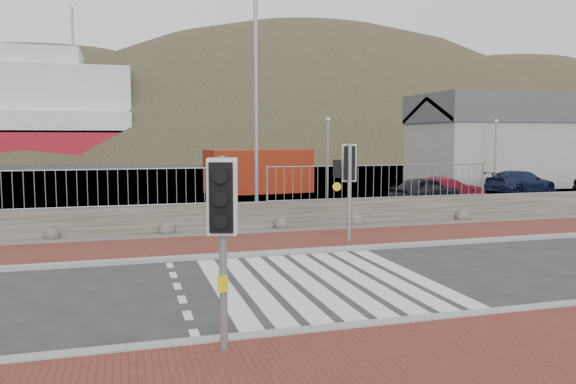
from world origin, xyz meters
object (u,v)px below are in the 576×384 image
object	(u,v)px
traffic_signal_far	(348,171)
car_a	(426,190)
car_c	(520,182)
shipping_container	(259,171)
car_b	(447,189)
traffic_signal_near	(223,213)
streetlight	(260,95)

from	to	relation	value
traffic_signal_far	car_a	size ratio (longest dim) A/B	0.80
car_a	car_c	distance (m)	7.44
car_a	shipping_container	bearing A→B (deg)	27.92
shipping_container	car_b	size ratio (longest dim) A/B	1.67
shipping_container	car_a	bearing A→B (deg)	-53.65
traffic_signal_far	shipping_container	bearing A→B (deg)	-78.67
car_c	traffic_signal_near	bearing A→B (deg)	118.95
traffic_signal_near	car_a	xyz separation A→B (m)	(12.52, 16.14, -1.41)
car_a	car_c	world-z (taller)	car_c
streetlight	car_a	world-z (taller)	streetlight
shipping_container	traffic_signal_far	bearing A→B (deg)	-100.49
streetlight	car_a	xyz separation A→B (m)	(9.24, 4.65, -3.95)
car_a	car_b	bearing A→B (deg)	-86.97
traffic_signal_far	car_c	size ratio (longest dim) A/B	0.66
shipping_container	car_b	bearing A→B (deg)	-45.83
traffic_signal_near	streetlight	world-z (taller)	streetlight
streetlight	car_c	xyz separation A→B (m)	(16.35, 6.84, -3.92)
shipping_container	car_c	world-z (taller)	shipping_container
streetlight	car_b	size ratio (longest dim) A/B	2.33
shipping_container	car_c	xyz separation A→B (m)	(13.67, -4.85, -0.57)
traffic_signal_near	shipping_container	distance (m)	23.94
car_a	car_c	xyz separation A→B (m)	(7.12, 2.18, 0.03)
shipping_container	car_c	distance (m)	14.51
traffic_signal_far	car_b	distance (m)	13.08
traffic_signal_far	streetlight	xyz separation A→B (m)	(-1.62, 4.13, 2.45)
streetlight	car_b	xyz separation A→B (m)	(10.71, 5.13, -3.99)
streetlight	shipping_container	bearing A→B (deg)	87.07
car_b	streetlight	bearing A→B (deg)	132.01
traffic_signal_far	streetlight	distance (m)	5.07
traffic_signal_near	car_c	bearing A→B (deg)	57.51
traffic_signal_near	car_b	size ratio (longest dim) A/B	0.81
traffic_signal_far	car_b	size ratio (longest dim) A/B	0.84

